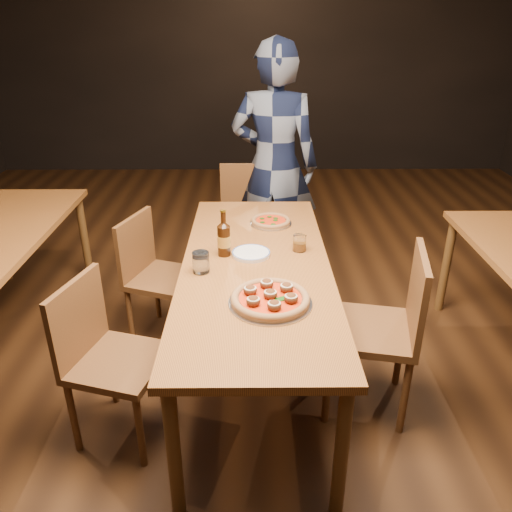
{
  "coord_description": "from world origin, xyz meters",
  "views": [
    {
      "loc": [
        -0.02,
        -2.41,
        1.96
      ],
      "look_at": [
        0.0,
        -0.05,
        0.82
      ],
      "focal_mm": 35.0,
      "sensor_mm": 36.0,
      "label": 1
    }
  ],
  "objects_px": {
    "chair_end": "(249,228)",
    "table_main": "(256,275)",
    "water_glass": "(201,262)",
    "beer_bottle": "(224,240)",
    "amber_glass": "(300,243)",
    "diner": "(274,166)",
    "chair_main_e": "(370,329)",
    "plate_stack": "(251,253)",
    "chair_main_sw": "(165,278)",
    "pizza_meatball": "(270,298)",
    "chair_main_nw": "(119,361)",
    "pizza_margherita": "(271,221)"
  },
  "relations": [
    {
      "from": "plate_stack",
      "to": "amber_glass",
      "type": "height_order",
      "value": "amber_glass"
    },
    {
      "from": "water_glass",
      "to": "chair_main_sw",
      "type": "bearing_deg",
      "value": 119.93
    },
    {
      "from": "chair_main_e",
      "to": "diner",
      "type": "xyz_separation_m",
      "value": [
        -0.44,
        1.57,
        0.44
      ]
    },
    {
      "from": "pizza_meatball",
      "to": "amber_glass",
      "type": "distance_m",
      "value": 0.61
    },
    {
      "from": "pizza_margherita",
      "to": "plate_stack",
      "type": "bearing_deg",
      "value": -105.09
    },
    {
      "from": "amber_glass",
      "to": "table_main",
      "type": "bearing_deg",
      "value": -146.13
    },
    {
      "from": "table_main",
      "to": "amber_glass",
      "type": "xyz_separation_m",
      "value": [
        0.25,
        0.17,
        0.12
      ]
    },
    {
      "from": "chair_end",
      "to": "beer_bottle",
      "type": "height_order",
      "value": "beer_bottle"
    },
    {
      "from": "table_main",
      "to": "water_glass",
      "type": "xyz_separation_m",
      "value": [
        -0.29,
        -0.09,
        0.13
      ]
    },
    {
      "from": "chair_main_sw",
      "to": "diner",
      "type": "bearing_deg",
      "value": -20.05
    },
    {
      "from": "plate_stack",
      "to": "beer_bottle",
      "type": "height_order",
      "value": "beer_bottle"
    },
    {
      "from": "pizza_meatball",
      "to": "plate_stack",
      "type": "xyz_separation_m",
      "value": [
        -0.09,
        0.52,
        -0.02
      ]
    },
    {
      "from": "water_glass",
      "to": "diner",
      "type": "bearing_deg",
      "value": 72.88
    },
    {
      "from": "pizza_meatball",
      "to": "amber_glass",
      "type": "height_order",
      "value": "amber_glass"
    },
    {
      "from": "pizza_meatball",
      "to": "chair_main_nw",
      "type": "bearing_deg",
      "value": -177.43
    },
    {
      "from": "plate_stack",
      "to": "water_glass",
      "type": "bearing_deg",
      "value": -142.66
    },
    {
      "from": "plate_stack",
      "to": "beer_bottle",
      "type": "xyz_separation_m",
      "value": [
        -0.15,
        0.0,
        0.08
      ]
    },
    {
      "from": "table_main",
      "to": "water_glass",
      "type": "bearing_deg",
      "value": -162.23
    },
    {
      "from": "beer_bottle",
      "to": "table_main",
      "type": "bearing_deg",
      "value": -32.03
    },
    {
      "from": "table_main",
      "to": "chair_main_sw",
      "type": "xyz_separation_m",
      "value": [
        -0.59,
        0.43,
        -0.24
      ]
    },
    {
      "from": "diner",
      "to": "table_main",
      "type": "bearing_deg",
      "value": 94.69
    },
    {
      "from": "diner",
      "to": "chair_main_nw",
      "type": "bearing_deg",
      "value": 76.43
    },
    {
      "from": "chair_main_sw",
      "to": "diner",
      "type": "relative_size",
      "value": 0.47
    },
    {
      "from": "chair_main_sw",
      "to": "plate_stack",
      "type": "distance_m",
      "value": 0.72
    },
    {
      "from": "beer_bottle",
      "to": "amber_glass",
      "type": "height_order",
      "value": "beer_bottle"
    },
    {
      "from": "chair_main_sw",
      "to": "pizza_meatball",
      "type": "bearing_deg",
      "value": -123.13
    },
    {
      "from": "plate_stack",
      "to": "water_glass",
      "type": "xyz_separation_m",
      "value": [
        -0.26,
        -0.2,
        0.05
      ]
    },
    {
      "from": "chair_end",
      "to": "pizza_margherita",
      "type": "height_order",
      "value": "chair_end"
    },
    {
      "from": "chair_end",
      "to": "table_main",
      "type": "bearing_deg",
      "value": -87.64
    },
    {
      "from": "chair_main_sw",
      "to": "pizza_meatball",
      "type": "relative_size",
      "value": 2.23
    },
    {
      "from": "chair_main_e",
      "to": "pizza_meatball",
      "type": "height_order",
      "value": "chair_main_e"
    },
    {
      "from": "amber_glass",
      "to": "diner",
      "type": "xyz_separation_m",
      "value": [
        -0.1,
        1.16,
        0.13
      ]
    },
    {
      "from": "chair_end",
      "to": "pizza_meatball",
      "type": "relative_size",
      "value": 2.49
    },
    {
      "from": "beer_bottle",
      "to": "diner",
      "type": "distance_m",
      "value": 1.27
    },
    {
      "from": "amber_glass",
      "to": "chair_main_sw",
      "type": "bearing_deg",
      "value": 162.64
    },
    {
      "from": "chair_main_e",
      "to": "chair_end",
      "type": "xyz_separation_m",
      "value": [
        -0.64,
        1.37,
        0.0
      ]
    },
    {
      "from": "pizza_margherita",
      "to": "amber_glass",
      "type": "distance_m",
      "value": 0.44
    },
    {
      "from": "table_main",
      "to": "diner",
      "type": "relative_size",
      "value": 1.08
    },
    {
      "from": "chair_main_sw",
      "to": "beer_bottle",
      "type": "xyz_separation_m",
      "value": [
        0.41,
        -0.32,
        0.41
      ]
    },
    {
      "from": "pizza_margherita",
      "to": "diner",
      "type": "bearing_deg",
      "value": 86.18
    },
    {
      "from": "chair_main_e",
      "to": "chair_end",
      "type": "relative_size",
      "value": 0.99
    },
    {
      "from": "plate_stack",
      "to": "pizza_meatball",
      "type": "bearing_deg",
      "value": -80.24
    },
    {
      "from": "chair_main_sw",
      "to": "pizza_margherita",
      "type": "height_order",
      "value": "chair_main_sw"
    },
    {
      "from": "pizza_margherita",
      "to": "plate_stack",
      "type": "relative_size",
      "value": 1.25
    },
    {
      "from": "chair_main_nw",
      "to": "beer_bottle",
      "type": "relative_size",
      "value": 3.45
    },
    {
      "from": "amber_glass",
      "to": "diner",
      "type": "relative_size",
      "value": 0.05
    },
    {
      "from": "plate_stack",
      "to": "water_glass",
      "type": "distance_m",
      "value": 0.33
    },
    {
      "from": "chair_end",
      "to": "diner",
      "type": "height_order",
      "value": "diner"
    },
    {
      "from": "table_main",
      "to": "chair_end",
      "type": "height_order",
      "value": "chair_end"
    },
    {
      "from": "chair_end",
      "to": "amber_glass",
      "type": "distance_m",
      "value": 1.06
    }
  ]
}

